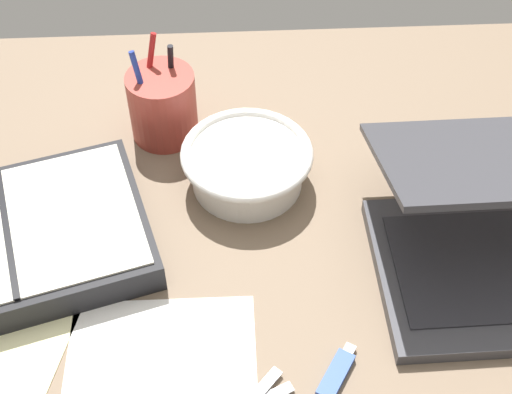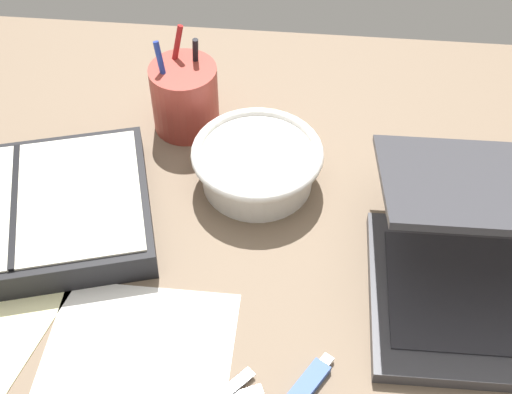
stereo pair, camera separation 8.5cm
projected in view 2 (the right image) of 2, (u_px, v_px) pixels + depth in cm
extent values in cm
cube|color=#75604C|center=(252.00, 275.00, 87.08)|extent=(140.00, 100.00, 2.00)
cube|color=#38383D|center=(512.00, 300.00, 82.36)|extent=(33.25, 23.27, 1.80)
cylinder|color=silver|center=(257.00, 168.00, 94.35)|extent=(14.75, 14.75, 5.44)
torus|color=silver|center=(257.00, 153.00, 92.34)|extent=(17.36, 17.36, 1.39)
cylinder|color=#9E382D|center=(185.00, 98.00, 100.50)|extent=(9.45, 9.45, 10.06)
cylinder|color=black|center=(196.00, 76.00, 100.25)|extent=(1.56, 1.26, 12.59)
cylinder|color=#233899|center=(167.00, 88.00, 97.51)|extent=(3.09, 3.76, 13.39)
cylinder|color=#B21E1E|center=(172.00, 72.00, 99.66)|extent=(3.65, 3.68, 13.75)
cube|color=black|center=(19.00, 215.00, 89.55)|extent=(37.88, 31.30, 4.14)
cube|color=silver|center=(79.00, 195.00, 88.92)|extent=(20.42, 24.34, 0.30)
cube|color=black|center=(14.00, 203.00, 87.80)|extent=(6.68, 20.29, 0.30)
cube|color=#33519E|center=(308.00, 384.00, 75.58)|extent=(4.87, 6.15, 1.00)
cube|color=silver|center=(327.00, 360.00, 77.51)|extent=(1.65, 1.65, 0.60)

